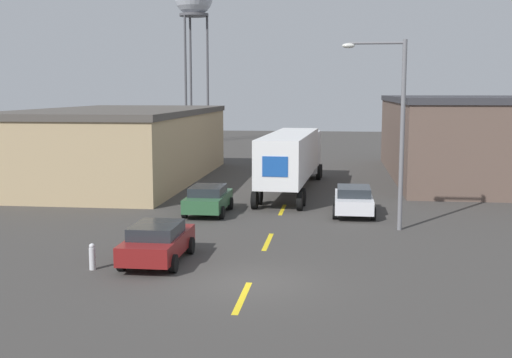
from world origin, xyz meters
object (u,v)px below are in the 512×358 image
(parked_car_left_near, at_px, (157,242))
(water_tower, at_px, (194,0))
(parked_car_left_far, at_px, (208,199))
(fire_hydrant, at_px, (92,257))
(parked_car_right_mid, at_px, (353,200))
(street_lamp, at_px, (395,121))
(semi_truck, at_px, (293,155))

(parked_car_left_near, height_order, water_tower, water_tower)
(parked_car_left_far, height_order, fire_hydrant, parked_car_left_far)
(parked_car_left_near, bearing_deg, parked_car_right_mid, 53.88)
(street_lamp, distance_m, fire_hydrant, 14.23)
(parked_car_right_mid, xyz_separation_m, water_tower, (-18.10, 45.12, 16.22))
(parked_car_left_far, xyz_separation_m, fire_hydrant, (-1.98, -10.67, -0.30))
(water_tower, xyz_separation_m, fire_hydrant, (8.79, -56.43, -16.51))
(water_tower, bearing_deg, parked_car_left_near, -78.95)
(water_tower, bearing_deg, semi_truck, -68.90)
(parked_car_left_near, bearing_deg, fire_hydrant, -147.36)
(parked_car_right_mid, distance_m, street_lamp, 5.58)
(fire_hydrant, bearing_deg, parked_car_right_mid, 50.54)
(semi_truck, bearing_deg, water_tower, 114.22)
(parked_car_right_mid, relative_size, fire_hydrant, 4.50)
(semi_truck, xyz_separation_m, parked_car_left_near, (-3.75, -17.54, -1.48))
(parked_car_right_mid, relative_size, water_tower, 0.21)
(parked_car_left_far, xyz_separation_m, parked_car_right_mid, (7.33, 0.64, 0.00))
(parked_car_left_near, xyz_separation_m, street_lamp, (8.97, 6.67, 4.12))
(parked_car_right_mid, xyz_separation_m, fire_hydrant, (-9.31, -11.31, -0.30))
(parked_car_right_mid, bearing_deg, parked_car_left_far, -174.98)
(semi_truck, height_order, parked_car_right_mid, semi_truck)
(parked_car_left_far, height_order, street_lamp, street_lamp)
(street_lamp, height_order, fire_hydrant, street_lamp)
(semi_truck, distance_m, water_tower, 42.94)
(parked_car_left_near, distance_m, water_tower, 58.50)
(semi_truck, relative_size, fire_hydrant, 16.06)
(parked_car_right_mid, bearing_deg, fire_hydrant, -129.46)
(fire_hydrant, bearing_deg, street_lamp, 35.91)
(semi_truck, relative_size, street_lamp, 1.79)
(water_tower, relative_size, fire_hydrant, 20.95)
(street_lamp, xyz_separation_m, fire_hydrant, (-10.96, -7.94, -4.42))
(semi_truck, xyz_separation_m, fire_hydrant, (-5.73, -18.81, -1.78))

